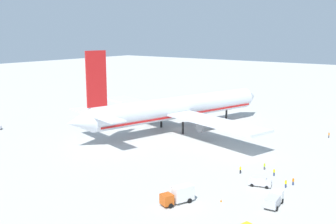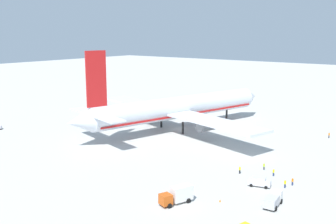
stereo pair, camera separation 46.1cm
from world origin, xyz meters
name	(u,v)px [view 2 (the right image)]	position (x,y,z in m)	size (l,w,h in m)	color
ground_plane	(179,129)	(0.00, 0.00, 0.00)	(600.00, 600.00, 0.00)	#B2B2AD
airliner	(176,108)	(-1.22, 0.37, 7.07)	(74.52, 71.79, 25.99)	silver
service_truck_0	(178,195)	(-46.47, -33.05, 1.66)	(6.73, 4.11, 3.17)	#BF4C14
service_truck_3	(273,199)	(-37.04, -47.44, 1.27)	(5.69, 2.85, 2.34)	white
service_van	(259,181)	(-29.81, -41.45, 1.03)	(2.94, 4.82, 1.97)	silver
baggage_cart_0	(162,101)	(35.54, 35.03, 0.80)	(2.31, 2.93, 1.46)	#595B60
ground_worker_0	(240,170)	(-25.47, -34.85, 0.86)	(0.56, 0.56, 1.69)	black
ground_worker_1	(293,181)	(-25.19, -46.65, 0.82)	(0.53, 0.53, 1.63)	navy
ground_worker_2	(264,166)	(-19.90, -38.08, 0.82)	(0.56, 0.56, 1.62)	#3F3F47
ground_worker_3	(329,135)	(17.74, -41.85, 0.87)	(0.55, 0.55, 1.71)	#3F3F47
ground_worker_4	(273,172)	(-22.45, -41.43, 0.86)	(0.57, 0.57, 1.70)	navy
ground_worker_5	(285,184)	(-27.47, -45.96, 0.89)	(0.56, 0.56, 1.75)	navy
traffic_cone_0	(220,200)	(-41.25, -38.97, 0.28)	(0.36, 0.36, 0.55)	orange
traffic_cone_1	(177,103)	(37.20, 27.95, 0.28)	(0.36, 0.36, 0.55)	orange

